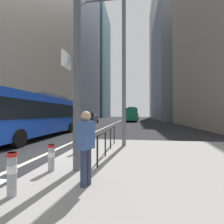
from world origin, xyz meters
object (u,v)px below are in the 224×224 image
street_lamp_post (124,48)px  car_oncoming_mid (91,118)px  bollard_right (51,156)px  pedestrian_waiting (86,144)px  car_receding_near (136,116)px  sedan_white_oncoming (10,123)px  traffic_signal_gantry (6,40)px  bollard_left (12,172)px  city_bus_blue_oncoming (38,113)px  city_bus_red_receding (132,114)px  bollard_back (78,141)px

street_lamp_post → car_oncoming_mid: bearing=109.6°
car_oncoming_mid → bollard_right: (5.87, -25.74, -0.41)m
pedestrian_waiting → car_receding_near: bearing=88.6°
sedan_white_oncoming → traffic_signal_gantry: 11.25m
sedan_white_oncoming → bollard_left: size_ratio=4.97×
city_bus_blue_oncoming → street_lamp_post: (6.78, -2.92, 3.45)m
city_bus_red_receding → traffic_signal_gantry: 36.66m
bollard_left → pedestrian_waiting: size_ratio=0.51×
car_oncoming_mid → bollard_back: bearing=-76.0°
city_bus_red_receding → bollard_right: (-1.51, -36.62, -1.26)m
traffic_signal_gantry → car_receding_near: bearing=85.2°
car_oncoming_mid → car_receding_near: 25.51m
pedestrian_waiting → traffic_signal_gantry: bearing=162.1°
city_bus_blue_oncoming → sedan_white_oncoming: bearing=157.8°
city_bus_blue_oncoming → pedestrian_waiting: city_bus_blue_oncoming is taller
bollard_right → bollard_back: 2.31m
city_bus_blue_oncoming → city_bus_red_receding: bearing=77.7°
street_lamp_post → sedan_white_oncoming: bearing=157.1°
car_receding_near → bollard_back: (-2.57, -47.51, -0.35)m
car_oncoming_mid → traffic_signal_gantry: size_ratio=0.66×
pedestrian_waiting → city_bus_blue_oncoming: bearing=128.6°
sedan_white_oncoming → car_receding_near: same height
traffic_signal_gantry → bollard_right: size_ratio=9.10×
car_receding_near → street_lamp_post: (-0.71, -45.71, 4.29)m
car_receding_near → bollard_back: size_ratio=4.71×
traffic_signal_gantry → pedestrian_waiting: (2.93, -0.94, -3.04)m
pedestrian_waiting → city_bus_red_receding: bearing=89.6°
city_bus_blue_oncoming → street_lamp_post: bearing=-23.3°
street_lamp_post → pedestrian_waiting: size_ratio=4.65×
street_lamp_post → bollard_back: (-1.86, -1.80, -4.65)m
bollard_back → pedestrian_waiting: 3.39m
street_lamp_post → bollard_back: 5.32m
traffic_signal_gantry → city_bus_red_receding: bearing=85.0°
car_receding_near → bollard_right: 49.88m
car_oncoming_mid → city_bus_red_receding: bearing=55.8°
bollard_back → pedestrian_waiting: pedestrian_waiting is taller
traffic_signal_gantry → bollard_back: bearing=53.0°
car_receding_near → city_bus_blue_oncoming: bearing=-99.9°
bollard_left → pedestrian_waiting: 1.57m
city_bus_red_receding → car_receding_near: size_ratio=2.82×
car_receding_near → traffic_signal_gantry: bearing=-94.8°
street_lamp_post → pedestrian_waiting: (-0.55, -4.89, -4.18)m
bollard_back → sedan_white_oncoming: bearing=144.0°
car_oncoming_mid → bollard_back: car_oncoming_mid is taller
street_lamp_post → car_receding_near: bearing=89.1°
traffic_signal_gantry → bollard_left: 4.20m
bollard_left → pedestrian_waiting: (1.32, 0.70, 0.47)m
city_bus_red_receding → car_receding_near: bearing=85.5°
city_bus_red_receding → bollard_right: size_ratio=15.24×
sedan_white_oncoming → bollard_right: size_ratio=5.72×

